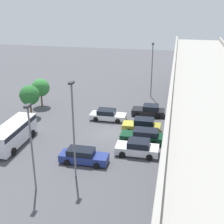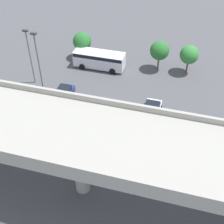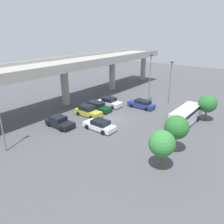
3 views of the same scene
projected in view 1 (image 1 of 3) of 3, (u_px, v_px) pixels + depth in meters
ground_plane at (109, 134)px, 37.48m from camera, size 118.88×118.88×0.00m
highway_overpass at (209, 86)px, 32.97m from camera, size 56.85×8.00×8.17m
parked_car_0 at (149, 111)px, 42.92m from camera, size 2.21×4.43×1.49m
parked_car_1 at (108, 115)px, 41.42m from camera, size 2.14×4.74×1.43m
parked_car_2 at (142, 126)px, 37.88m from camera, size 2.07×4.59×1.70m
parked_car_3 at (143, 136)px, 35.30m from camera, size 2.09×4.86×1.51m
parked_car_4 at (137, 148)px, 32.54m from camera, size 2.23×4.48×1.60m
parked_car_5 at (83, 156)px, 30.99m from camera, size 1.97×4.83×1.49m
shuttle_bus at (13, 133)px, 34.40m from camera, size 7.33×2.56×2.44m
lamp_post_near_aisle at (31, 142)px, 25.37m from camera, size 0.70×0.35×7.77m
lamp_post_mid_lot at (152, 66)px, 48.93m from camera, size 0.70×0.35×8.68m
lamp_post_by_overpass at (73, 124)px, 27.06m from camera, size 0.70×0.35×9.06m
tree_front_left at (41, 88)px, 45.60m from camera, size 2.62×2.62×4.19m
tree_front_centre at (30, 95)px, 41.76m from camera, size 2.70×2.70×4.38m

